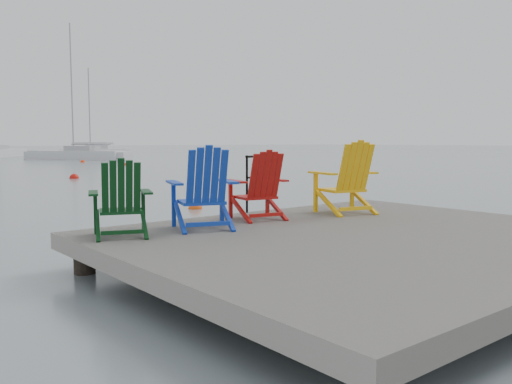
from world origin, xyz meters
TOP-DOWN VIEW (x-y plane):
  - ground at (0.00, 0.00)m, footprint 400.00×400.00m
  - dock at (0.00, 0.00)m, footprint 6.00×5.00m
  - handrail at (0.25, 2.45)m, footprint 0.48×0.04m
  - chair_green at (-2.45, 1.67)m, footprint 0.87×0.83m
  - chair_blue at (-1.39, 1.52)m, footprint 1.00×0.95m
  - chair_red at (-0.30, 1.74)m, footprint 0.88×0.83m
  - chair_yellow at (1.17, 1.39)m, footprint 1.01×0.96m
  - sailboat_near at (12.78, 42.93)m, footprint 6.83×8.62m
  - sailboat_far at (17.70, 51.43)m, footprint 6.88×2.25m
  - buoy_a at (1.84, 6.78)m, footprint 0.34×0.34m
  - buoy_b at (3.53, 19.22)m, footprint 0.41×0.41m
  - buoy_c at (11.34, 30.19)m, footprint 0.41×0.41m
  - buoy_d at (10.75, 36.77)m, footprint 0.37×0.37m

SIDE VIEW (x-z plane):
  - ground at x=0.00m, z-range 0.00..0.00m
  - buoy_a at x=1.84m, z-range -0.17..0.17m
  - buoy_b at x=3.53m, z-range -0.21..0.21m
  - buoy_c at x=11.34m, z-range -0.21..0.21m
  - buoy_d at x=10.75m, z-range -0.19..0.19m
  - dock at x=0.00m, z-range -0.35..1.05m
  - sailboat_near at x=12.78m, z-range -5.72..6.43m
  - sailboat_far at x=17.70m, z-range -4.42..5.13m
  - chair_green at x=-2.45m, z-range 0.50..1.40m
  - chair_red at x=-0.30m, z-range 0.50..1.47m
  - chair_blue at x=-1.39m, z-range 0.50..1.54m
  - handrail at x=0.25m, z-range 0.59..1.49m
  - chair_yellow at x=1.17m, z-range 0.50..1.60m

